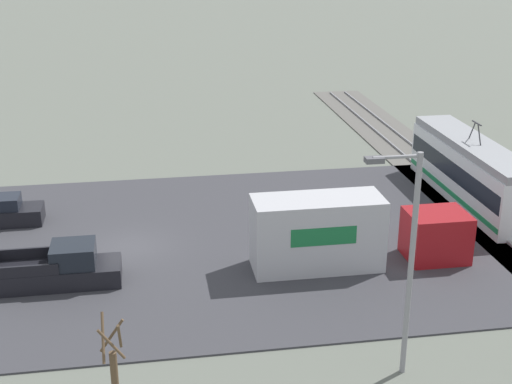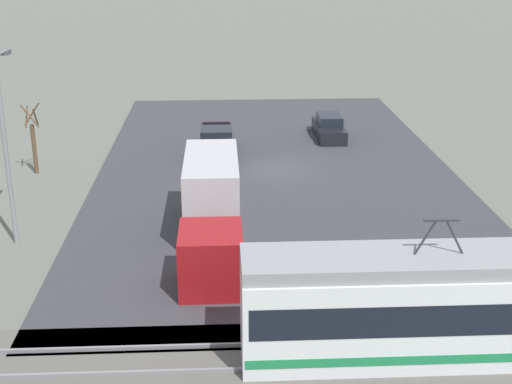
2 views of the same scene
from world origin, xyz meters
TOP-DOWN VIEW (x-y plane):
  - ground_plane at (0.00, 0.00)m, footprint 320.00×320.00m
  - road_surface at (0.00, 0.00)m, footprint 20.41×38.43m
  - rail_bed at (0.00, 19.72)m, footprint 65.91×4.40m
  - light_rail_tram at (-3.46, 19.72)m, footprint 12.16×2.57m
  - box_truck at (3.63, 10.19)m, footprint 2.42×10.35m
  - pickup_truck at (3.44, -3.04)m, footprint 2.00×5.70m
  - street_tree at (13.80, -0.29)m, footprint 0.98×0.81m
  - street_lamp_near_crossing at (12.29, 9.65)m, footprint 0.36×1.95m

SIDE VIEW (x-z plane):
  - ground_plane at x=0.00m, z-range 0.00..0.00m
  - road_surface at x=0.00m, z-range 0.00..0.08m
  - rail_bed at x=0.00m, z-range -0.06..0.16m
  - pickup_truck at x=3.44m, z-range -0.15..1.73m
  - box_truck at x=3.63m, z-range -0.05..3.39m
  - light_rail_tram at x=-3.46m, z-range -0.54..4.14m
  - street_tree at x=13.80m, z-range -0.19..3.91m
  - street_lamp_near_crossing at x=12.29m, z-range 0.63..8.99m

